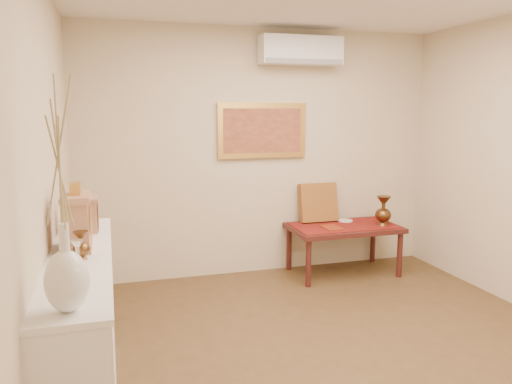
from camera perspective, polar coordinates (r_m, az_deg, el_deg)
name	(u,v)px	position (r m, az deg, el deg)	size (l,w,h in m)	color
floor	(352,364)	(3.90, 10.96, -18.78)	(4.50, 4.50, 0.00)	brown
wall_back	(261,153)	(5.54, 0.61, 4.47)	(4.00, 0.02, 2.70)	beige
wall_left	(43,195)	(3.09, -23.20, -0.32)	(0.02, 4.50, 2.70)	beige
white_vase	(62,199)	(2.20, -21.34, -0.76)	(0.19, 0.19, 0.98)	silver
candlestick	(78,262)	(2.63, -19.64, -7.53)	(0.10, 0.10, 0.22)	silver
brass_urn_small	(81,241)	(3.03, -19.37, -5.33)	(0.10, 0.10, 0.22)	brown
table_cloth	(344,225)	(5.64, 10.01, -3.78)	(1.14, 0.59, 0.01)	maroon
brass_urn_tall	(383,207)	(5.69, 14.36, -1.72)	(0.18, 0.18, 0.40)	brown
plate	(345,221)	(5.84, 10.15, -3.23)	(0.17, 0.17, 0.01)	silver
menu	(332,228)	(5.48, 8.64, -4.03)	(0.18, 0.25, 0.01)	maroon
cushion	(318,202)	(5.74, 7.12, -1.20)	(0.44, 0.10, 0.44)	maroon
display_ledge	(84,333)	(3.32, -19.09, -14.96)	(0.37, 2.02, 0.98)	white
mantel_clock	(78,221)	(3.27, -19.72, -3.09)	(0.17, 0.36, 0.41)	tan
wooden_chest	(86,214)	(3.70, -18.81, -2.44)	(0.16, 0.21, 0.24)	tan
low_table	(344,231)	(5.66, 9.99, -4.46)	(1.20, 0.70, 0.55)	#451814
painting	(262,131)	(5.50, 0.70, 7.04)	(1.00, 0.06, 0.60)	gold
ac_unit	(301,51)	(5.56, 5.14, 15.78)	(0.90, 0.25, 0.30)	silver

